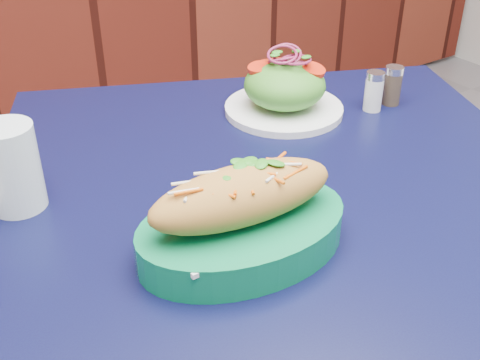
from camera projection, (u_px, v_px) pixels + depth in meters
cafe_table at (276, 237)px, 0.87m from camera, size 1.06×1.06×0.75m
banh_mi_basket at (242, 217)px, 0.68m from camera, size 0.27×0.19×0.12m
salad_plate at (284, 90)px, 1.01m from camera, size 0.20×0.20×0.11m
water_glass at (12, 168)px, 0.76m from camera, size 0.07×0.07×0.11m
salt_shaker at (374, 91)px, 1.02m from camera, size 0.03×0.03×0.07m
pepper_shaker at (393, 86)px, 1.04m from camera, size 0.03×0.03×0.07m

